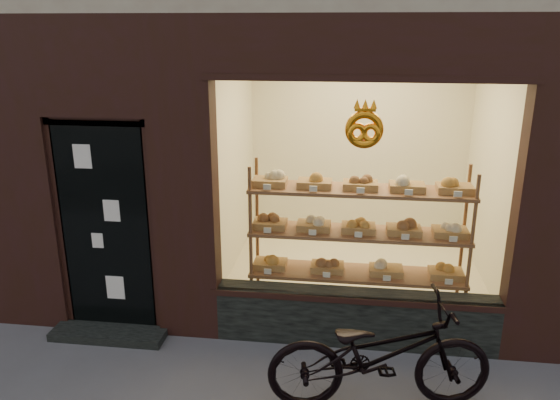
# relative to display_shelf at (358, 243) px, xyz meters

# --- Properties ---
(display_shelf) EXTENTS (2.20, 0.45, 1.70)m
(display_shelf) POSITION_rel_display_shelf_xyz_m (0.00, 0.00, 0.00)
(display_shelf) COLOR brown
(display_shelf) RESTS_ON ground
(bicycle) EXTENTS (1.89, 0.92, 0.95)m
(bicycle) POSITION_rel_display_shelf_xyz_m (0.19, -1.33, -0.41)
(bicycle) COLOR black
(bicycle) RESTS_ON ground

